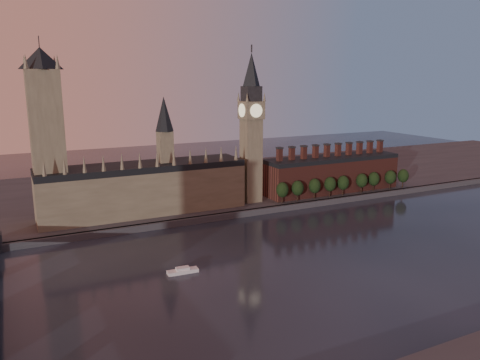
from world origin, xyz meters
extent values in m
plane|color=black|center=(0.00, 0.00, 0.00)|extent=(900.00, 900.00, 0.00)
cube|color=#414146|center=(0.00, 90.00, 2.00)|extent=(900.00, 4.00, 4.00)
cube|color=#414146|center=(0.00, 180.00, 2.00)|extent=(900.00, 180.00, 4.00)
cube|color=gray|center=(-65.00, 115.00, 18.00)|extent=(130.00, 30.00, 28.00)
cube|color=black|center=(-65.00, 115.00, 34.00)|extent=(130.00, 30.00, 4.00)
cube|color=gray|center=(-50.00, 115.00, 44.00)|extent=(9.00, 9.00, 24.00)
cone|color=black|center=(-50.00, 115.00, 67.00)|extent=(12.00, 12.00, 22.00)
cone|color=gray|center=(-124.00, 101.00, 41.00)|extent=(2.60, 2.60, 10.00)
cone|color=gray|center=(-113.27, 101.00, 41.00)|extent=(2.60, 2.60, 10.00)
cone|color=gray|center=(-102.55, 101.00, 41.00)|extent=(2.60, 2.60, 10.00)
cone|color=gray|center=(-91.82, 101.00, 41.00)|extent=(2.60, 2.60, 10.00)
cone|color=gray|center=(-81.09, 101.00, 41.00)|extent=(2.60, 2.60, 10.00)
cone|color=gray|center=(-70.36, 101.00, 41.00)|extent=(2.60, 2.60, 10.00)
cone|color=gray|center=(-59.64, 101.00, 41.00)|extent=(2.60, 2.60, 10.00)
cone|color=gray|center=(-48.91, 101.00, 41.00)|extent=(2.60, 2.60, 10.00)
cone|color=gray|center=(-38.18, 101.00, 41.00)|extent=(2.60, 2.60, 10.00)
cone|color=gray|center=(-27.45, 101.00, 41.00)|extent=(2.60, 2.60, 10.00)
cone|color=gray|center=(-16.73, 101.00, 41.00)|extent=(2.60, 2.60, 10.00)
cone|color=gray|center=(-6.00, 101.00, 41.00)|extent=(2.60, 2.60, 10.00)
cube|color=gray|center=(-120.00, 115.00, 49.00)|extent=(18.00, 18.00, 90.00)
cone|color=black|center=(-120.00, 115.00, 100.00)|extent=(24.00, 24.00, 12.00)
cylinder|color=#232326|center=(-120.00, 115.00, 106.00)|extent=(0.50, 0.50, 12.00)
cone|color=gray|center=(-128.00, 107.00, 98.00)|extent=(3.00, 3.00, 8.00)
cone|color=gray|center=(-112.00, 107.00, 98.00)|extent=(3.00, 3.00, 8.00)
cone|color=gray|center=(-128.00, 123.00, 98.00)|extent=(3.00, 3.00, 8.00)
cone|color=gray|center=(-112.00, 123.00, 98.00)|extent=(3.00, 3.00, 8.00)
cube|color=gray|center=(10.00, 110.00, 33.00)|extent=(12.00, 12.00, 58.00)
cube|color=gray|center=(10.00, 110.00, 68.00)|extent=(14.00, 14.00, 12.00)
cube|color=#232326|center=(10.00, 110.00, 79.00)|extent=(11.00, 11.00, 10.00)
cone|color=black|center=(10.00, 110.00, 95.00)|extent=(13.00, 13.00, 22.00)
cylinder|color=#232326|center=(10.00, 110.00, 108.50)|extent=(1.00, 1.00, 5.00)
cylinder|color=beige|center=(10.00, 102.80, 68.00)|extent=(9.00, 0.50, 9.00)
cylinder|color=beige|center=(10.00, 117.20, 68.00)|extent=(9.00, 0.50, 9.00)
cylinder|color=beige|center=(2.80, 110.00, 68.00)|extent=(0.50, 9.00, 9.00)
cylinder|color=beige|center=(17.20, 110.00, 68.00)|extent=(0.50, 9.00, 9.00)
cone|color=gray|center=(3.50, 103.50, 77.00)|extent=(2.00, 2.00, 6.00)
cone|color=gray|center=(16.50, 103.50, 77.00)|extent=(2.00, 2.00, 6.00)
cone|color=gray|center=(3.50, 116.50, 77.00)|extent=(2.00, 2.00, 6.00)
cone|color=gray|center=(16.50, 116.50, 77.00)|extent=(2.00, 2.00, 6.00)
cube|color=#5D2A23|center=(80.00, 110.00, 16.00)|extent=(110.00, 25.00, 24.00)
cube|color=black|center=(80.00, 110.00, 29.50)|extent=(110.00, 25.00, 3.00)
cube|color=#5D2A23|center=(33.00, 110.00, 35.50)|extent=(3.50, 3.50, 9.00)
cube|color=#232326|center=(33.00, 110.00, 40.50)|extent=(4.20, 4.20, 1.00)
cube|color=#5D2A23|center=(43.44, 110.00, 35.50)|extent=(3.50, 3.50, 9.00)
cube|color=#232326|center=(43.44, 110.00, 40.50)|extent=(4.20, 4.20, 1.00)
cube|color=#5D2A23|center=(53.89, 110.00, 35.50)|extent=(3.50, 3.50, 9.00)
cube|color=#232326|center=(53.89, 110.00, 40.50)|extent=(4.20, 4.20, 1.00)
cube|color=#5D2A23|center=(64.33, 110.00, 35.50)|extent=(3.50, 3.50, 9.00)
cube|color=#232326|center=(64.33, 110.00, 40.50)|extent=(4.20, 4.20, 1.00)
cube|color=#5D2A23|center=(74.78, 110.00, 35.50)|extent=(3.50, 3.50, 9.00)
cube|color=#232326|center=(74.78, 110.00, 40.50)|extent=(4.20, 4.20, 1.00)
cube|color=#5D2A23|center=(85.22, 110.00, 35.50)|extent=(3.50, 3.50, 9.00)
cube|color=#232326|center=(85.22, 110.00, 40.50)|extent=(4.20, 4.20, 1.00)
cube|color=#5D2A23|center=(95.67, 110.00, 35.50)|extent=(3.50, 3.50, 9.00)
cube|color=#232326|center=(95.67, 110.00, 40.50)|extent=(4.20, 4.20, 1.00)
cube|color=#5D2A23|center=(106.11, 110.00, 35.50)|extent=(3.50, 3.50, 9.00)
cube|color=#232326|center=(106.11, 110.00, 40.50)|extent=(4.20, 4.20, 1.00)
cube|color=#5D2A23|center=(116.56, 110.00, 35.50)|extent=(3.50, 3.50, 9.00)
cube|color=#232326|center=(116.56, 110.00, 40.50)|extent=(4.20, 4.20, 1.00)
cube|color=#5D2A23|center=(127.00, 110.00, 35.50)|extent=(3.50, 3.50, 9.00)
cube|color=#232326|center=(127.00, 110.00, 40.50)|extent=(4.20, 4.20, 1.00)
cylinder|color=black|center=(26.99, 95.24, 7.00)|extent=(0.80, 0.80, 6.00)
ellipsoid|color=black|center=(26.99, 95.24, 13.50)|extent=(8.60, 8.60, 10.75)
cylinder|color=black|center=(39.39, 94.99, 7.00)|extent=(0.80, 0.80, 6.00)
ellipsoid|color=black|center=(39.39, 94.99, 13.50)|extent=(8.60, 8.60, 10.75)
cylinder|color=black|center=(54.22, 95.42, 7.00)|extent=(0.80, 0.80, 6.00)
ellipsoid|color=black|center=(54.22, 95.42, 13.50)|extent=(8.60, 8.60, 10.75)
cylinder|color=black|center=(67.72, 95.19, 7.00)|extent=(0.80, 0.80, 6.00)
ellipsoid|color=black|center=(67.72, 95.19, 13.50)|extent=(8.60, 8.60, 10.75)
cylinder|color=black|center=(79.33, 94.72, 7.00)|extent=(0.80, 0.80, 6.00)
ellipsoid|color=black|center=(79.33, 94.72, 13.50)|extent=(8.60, 8.60, 10.75)
cylinder|color=black|center=(97.01, 94.83, 7.00)|extent=(0.80, 0.80, 6.00)
ellipsoid|color=black|center=(97.01, 94.83, 13.50)|extent=(8.60, 8.60, 10.75)
cylinder|color=black|center=(109.15, 95.20, 7.00)|extent=(0.80, 0.80, 6.00)
ellipsoid|color=black|center=(109.15, 95.20, 13.50)|extent=(8.60, 8.60, 10.75)
cylinder|color=black|center=(125.43, 94.49, 7.00)|extent=(0.80, 0.80, 6.00)
ellipsoid|color=black|center=(125.43, 94.49, 13.50)|extent=(8.60, 8.60, 10.75)
cylinder|color=black|center=(138.24, 93.87, 7.00)|extent=(0.80, 0.80, 6.00)
ellipsoid|color=black|center=(138.24, 93.87, 13.50)|extent=(8.60, 8.60, 10.75)
cube|color=silver|center=(-72.80, 20.41, 0.83)|extent=(14.75, 4.93, 1.66)
cube|color=silver|center=(-72.80, 20.41, 2.29)|extent=(6.39, 3.45, 1.25)
camera|label=1|loc=(-139.36, -174.32, 88.49)|focal=35.00mm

